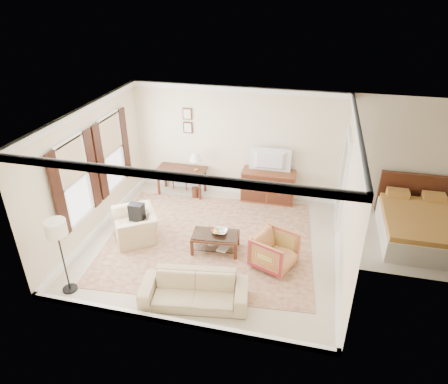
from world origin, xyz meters
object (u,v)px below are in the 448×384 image
at_px(tv, 270,154).
at_px(striped_armchair, 275,249).
at_px(sofa, 194,286).
at_px(writing_desk, 181,173).
at_px(club_armchair, 135,221).
at_px(sideboard, 268,186).
at_px(coffee_table, 215,238).

distance_m(tv, striped_armchair, 2.88).
bearing_deg(sofa, tv, 70.94).
distance_m(writing_desk, club_armchair, 2.32).
xyz_separation_m(sideboard, coffee_table, (-0.78, -2.47, -0.10)).
height_order(striped_armchair, sofa, striped_armchair).
relative_size(tv, sofa, 0.53).
bearing_deg(sideboard, sofa, -100.46).
distance_m(coffee_table, striped_armchair, 1.31).
bearing_deg(sideboard, striped_armchair, -79.29).
relative_size(coffee_table, club_armchair, 1.02).
xyz_separation_m(sideboard, tv, (0.00, -0.02, 0.93)).
xyz_separation_m(tv, club_armchair, (-2.63, -2.41, -0.90)).
distance_m(writing_desk, sideboard, 2.34).
relative_size(writing_desk, tv, 1.30).
bearing_deg(tv, coffee_table, 72.30).
bearing_deg(sofa, striped_armchair, 39.21).
bearing_deg(club_armchair, tv, 97.80).
bearing_deg(writing_desk, coffee_table, -56.39).
bearing_deg(sideboard, club_armchair, -137.27).
height_order(sideboard, sofa, sideboard).
bearing_deg(writing_desk, club_armchair, -97.58).
distance_m(coffee_table, club_armchair, 1.86).
relative_size(writing_desk, sofa, 0.69).
relative_size(coffee_table, sofa, 0.54).
xyz_separation_m(coffee_table, club_armchair, (-1.85, 0.03, 0.13)).
distance_m(tv, sofa, 4.24).
bearing_deg(tv, sofa, 79.49).
bearing_deg(coffee_table, sofa, -89.01).
distance_m(coffee_table, sofa, 1.61).
relative_size(writing_desk, club_armchair, 1.29).
relative_size(sideboard, tv, 1.35).
bearing_deg(sideboard, coffee_table, -107.56).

